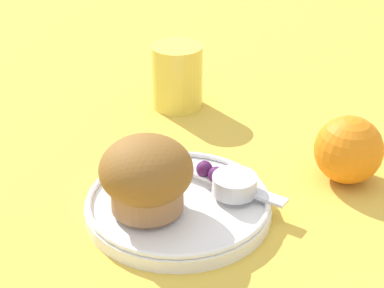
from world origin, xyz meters
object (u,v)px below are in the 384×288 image
muffin (146,175)px  butter_knife (211,177)px  orange_fruit (349,150)px  juice_glass (177,76)px

muffin → butter_knife: muffin is taller
orange_fruit → juice_glass: size_ratio=0.87×
muffin → orange_fruit: bearing=65.1°
muffin → juice_glass: 0.27m
butter_knife → juice_glass: bearing=134.1°
orange_fruit → juice_glass: juice_glass is taller
muffin → orange_fruit: 0.23m
butter_knife → juice_glass: 0.22m
butter_knife → orange_fruit: orange_fruit is taller
juice_glass → orange_fruit: bearing=-0.3°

